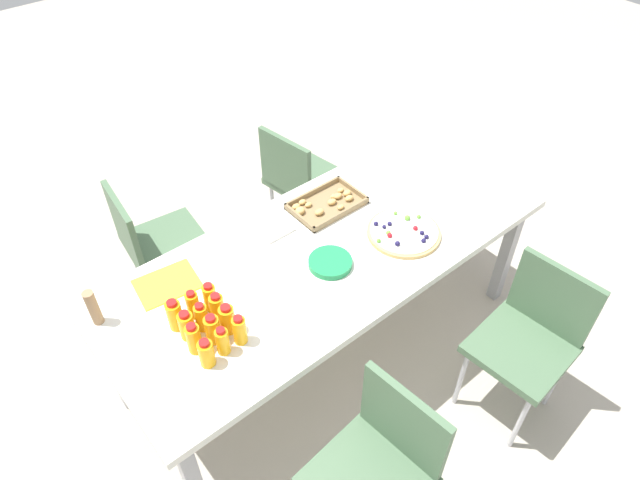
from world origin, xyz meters
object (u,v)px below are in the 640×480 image
object	(u,v)px
chair_far_left	(153,241)
plate_stack	(330,263)
juice_bottle_1	(222,341)
juice_bottle_11	(210,297)
chair_far_right	(300,177)
napkin_stack	(274,228)
juice_bottle_6	(187,326)
fruit_pizza	(404,232)
juice_bottle_7	(202,317)
party_table	(328,257)
juice_bottle_0	(206,353)
chair_near_left	(380,462)
cardboard_tube	(93,308)
paper_folder	(167,284)
juice_bottle_8	(217,308)
juice_bottle_2	(240,330)
juice_bottle_3	(194,338)
juice_bottle_5	(227,319)
snack_tray	(325,204)
chair_near_right	(531,333)
juice_bottle_4	(213,329)
juice_bottle_9	(175,315)
juice_bottle_10	(193,305)

from	to	relation	value
chair_far_left	plate_stack	world-z (taller)	chair_far_left
chair_far_left	juice_bottle_1	distance (m)	1.06
juice_bottle_11	chair_far_right	bearing A→B (deg)	35.06
juice_bottle_1	napkin_stack	world-z (taller)	juice_bottle_1
chair_far_right	juice_bottle_6	size ratio (longest dim) A/B	5.93
juice_bottle_6	fruit_pizza	world-z (taller)	juice_bottle_6
juice_bottle_7	party_table	bearing A→B (deg)	2.72
chair_far_right	juice_bottle_6	world-z (taller)	juice_bottle_6
juice_bottle_0	fruit_pizza	bearing A→B (deg)	1.65
chair_far_right	juice_bottle_0	bearing A→B (deg)	-59.57
chair_near_left	cardboard_tube	size ratio (longest dim) A/B	4.82
chair_far_right	paper_folder	distance (m)	1.23
party_table	napkin_stack	bearing A→B (deg)	113.93
juice_bottle_8	paper_folder	size ratio (longest dim) A/B	0.55
juice_bottle_2	juice_bottle_6	bearing A→B (deg)	134.05
juice_bottle_3	juice_bottle_5	size ratio (longest dim) A/B	1.04
juice_bottle_1	fruit_pizza	bearing A→B (deg)	1.34
chair_far_right	snack_tray	world-z (taller)	chair_far_right
juice_bottle_1	plate_stack	xyz separation A→B (m)	(0.62, 0.09, -0.05)
snack_tray	paper_folder	distance (m)	0.87
snack_tray	juice_bottle_8	bearing A→B (deg)	-161.34
juice_bottle_5	chair_far_left	bearing A→B (deg)	84.37
juice_bottle_8	juice_bottle_11	world-z (taller)	juice_bottle_8
cardboard_tube	juice_bottle_1	bearing A→B (deg)	-55.13
chair_near_right	juice_bottle_4	bearing A→B (deg)	54.47
snack_tray	paper_folder	size ratio (longest dim) A/B	1.38
chair_near_right	juice_bottle_3	size ratio (longest dim) A/B	5.63
juice_bottle_3	napkin_stack	size ratio (longest dim) A/B	0.98
juice_bottle_5	juice_bottle_7	distance (m)	0.10
chair_near_left	juice_bottle_8	bearing A→B (deg)	7.33
party_table	chair_far_left	distance (m)	0.98
juice_bottle_2	napkin_stack	world-z (taller)	juice_bottle_2
party_table	juice_bottle_9	xyz separation A→B (m)	(-0.76, 0.04, 0.13)
party_table	juice_bottle_4	xyz separation A→B (m)	(-0.68, -0.11, 0.13)
juice_bottle_10	juice_bottle_11	bearing A→B (deg)	-7.45
juice_bottle_9	napkin_stack	distance (m)	0.68
chair_near_left	fruit_pizza	xyz separation A→B (m)	(0.77, 0.66, 0.25)
juice_bottle_9	paper_folder	distance (m)	0.25
juice_bottle_8	juice_bottle_6	bearing A→B (deg)	179.75
juice_bottle_0	napkin_stack	bearing A→B (deg)	35.26
juice_bottle_1	paper_folder	xyz separation A→B (m)	(-0.00, 0.45, -0.06)
juice_bottle_0	juice_bottle_11	world-z (taller)	juice_bottle_11
juice_bottle_2	chair_near_right	bearing A→B (deg)	-30.10
napkin_stack	chair_far_left	bearing A→B (deg)	125.77
juice_bottle_1	juice_bottle_8	size ratio (longest dim) A/B	0.95
juice_bottle_3	juice_bottle_10	xyz separation A→B (m)	(0.08, 0.15, -0.00)
juice_bottle_8	napkin_stack	bearing A→B (deg)	30.93
party_table	napkin_stack	distance (m)	0.30
juice_bottle_6	napkin_stack	xyz separation A→B (m)	(0.63, 0.29, -0.06)
juice_bottle_5	chair_far_right	bearing A→B (deg)	39.82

